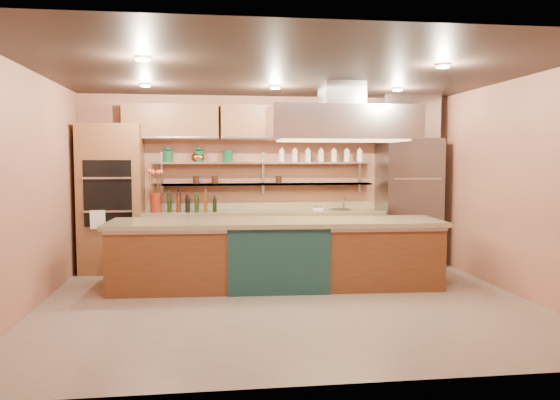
{
  "coord_description": "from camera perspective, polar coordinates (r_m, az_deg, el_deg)",
  "views": [
    {
      "loc": [
        -0.95,
        -6.56,
        1.76
      ],
      "look_at": [
        0.04,
        1.0,
        1.19
      ],
      "focal_mm": 35.0,
      "sensor_mm": 36.0,
      "label": 1
    }
  ],
  "objects": [
    {
      "name": "wall_front",
      "position": [
        4.18,
        5.68,
        -0.68
      ],
      "size": [
        6.0,
        0.04,
        2.8
      ],
      "primitive_type": "cube",
      "color": "#A2654C",
      "rests_on": "floor"
    },
    {
      "name": "copper_kettle",
      "position": [
        8.93,
        -8.72,
        4.41
      ],
      "size": [
        0.23,
        0.23,
        0.15
      ],
      "primitive_type": "ellipsoid",
      "rotation": [
        0.0,
        0.0,
        -0.33
      ],
      "color": "#C56E2D",
      "rests_on": "wall_shelf_upper"
    },
    {
      "name": "back_counter",
      "position": [
        8.9,
        -1.59,
        -4.09
      ],
      "size": [
        3.84,
        0.64,
        0.93
      ],
      "primitive_type": "cube",
      "color": "tan",
      "rests_on": "floor"
    },
    {
      "name": "wall_shelf_lower",
      "position": [
        8.98,
        -1.72,
        1.66
      ],
      "size": [
        3.6,
        0.26,
        0.03
      ],
      "primitive_type": "cube",
      "color": "#B8BCC0",
      "rests_on": "wall_back"
    },
    {
      "name": "range_hood",
      "position": [
        7.6,
        6.43,
        7.95
      ],
      "size": [
        2.0,
        1.0,
        0.45
      ],
      "primitive_type": "cube",
      "color": "#B8BCC0",
      "rests_on": "ceiling"
    },
    {
      "name": "ceiling_downlights",
      "position": [
        6.9,
        0.54,
        12.7
      ],
      "size": [
        4.0,
        2.8,
        0.02
      ],
      "primitive_type": "cube",
      "color": "#FFE5A5",
      "rests_on": "ceiling"
    },
    {
      "name": "kitchen_scale",
      "position": [
        8.92,
        3.96,
        -0.78
      ],
      "size": [
        0.18,
        0.16,
        0.09
      ],
      "primitive_type": "cube",
      "rotation": [
        0.0,
        0.0,
        -0.25
      ],
      "color": "white",
      "rests_on": "back_counter"
    },
    {
      "name": "oil_bottle_cluster",
      "position": [
        8.74,
        -9.17,
        -0.35
      ],
      "size": [
        0.85,
        0.34,
        0.27
      ],
      "primitive_type": "cube",
      "rotation": [
        0.0,
        0.0,
        0.13
      ],
      "color": "black",
      "rests_on": "back_counter"
    },
    {
      "name": "wall_shelf_upper",
      "position": [
        8.97,
        -1.72,
        3.89
      ],
      "size": [
        3.6,
        0.26,
        0.03
      ],
      "primitive_type": "cube",
      "color": "#B8BCC0",
      "rests_on": "wall_back"
    },
    {
      "name": "wall_right",
      "position": [
        7.66,
        23.57,
        1.23
      ],
      "size": [
        0.04,
        5.0,
        2.8
      ],
      "primitive_type": "cube",
      "color": "#A2654C",
      "rests_on": "floor"
    },
    {
      "name": "bar_faucet",
      "position": [
        9.11,
        6.66,
        -0.35
      ],
      "size": [
        0.03,
        0.03,
        0.2
      ],
      "primitive_type": "cylinder",
      "rotation": [
        0.0,
        0.0,
        0.26
      ],
      "color": "silver",
      "rests_on": "back_counter"
    },
    {
      "name": "oven_stack",
      "position": [
        8.88,
        -17.18,
        0.15
      ],
      "size": [
        0.95,
        0.64,
        2.3
      ],
      "primitive_type": "cube",
      "color": "brown",
      "rests_on": "floor"
    },
    {
      "name": "island",
      "position": [
        7.54,
        -0.38,
        -5.63
      ],
      "size": [
        4.48,
        1.18,
        0.93
      ],
      "primitive_type": "cube",
      "rotation": [
        0.0,
        0.0,
        -0.05
      ],
      "color": "brown",
      "rests_on": "floor"
    },
    {
      "name": "wall_back",
      "position": [
        9.11,
        -1.49,
        2.01
      ],
      "size": [
        6.0,
        0.04,
        2.8
      ],
      "primitive_type": "cube",
      "color": "#A2654C",
      "rests_on": "floor"
    },
    {
      "name": "upper_cabinets",
      "position": [
        8.95,
        -1.38,
        8.06
      ],
      "size": [
        4.6,
        0.36,
        0.55
      ],
      "primitive_type": "cube",
      "color": "brown",
      "rests_on": "wall_back"
    },
    {
      "name": "wall_left",
      "position": [
        6.88,
        -24.81,
        0.88
      ],
      "size": [
        0.04,
        5.0,
        2.8
      ],
      "primitive_type": "cube",
      "color": "#A2654C",
      "rests_on": "floor"
    },
    {
      "name": "green_canister",
      "position": [
        8.93,
        -5.48,
        4.6
      ],
      "size": [
        0.18,
        0.18,
        0.19
      ],
      "primitive_type": "cylinder",
      "rotation": [
        0.0,
        0.0,
        0.09
      ],
      "color": "#0F4727",
      "rests_on": "wall_shelf_upper"
    },
    {
      "name": "flower_vase",
      "position": [
        8.77,
        -12.87,
        -0.27
      ],
      "size": [
        0.21,
        0.21,
        0.3
      ],
      "primitive_type": "cylinder",
      "rotation": [
        0.0,
        0.0,
        -0.31
      ],
      "color": "maroon",
      "rests_on": "back_counter"
    },
    {
      "name": "floor",
      "position": [
        6.86,
        0.76,
        -10.68
      ],
      "size": [
        6.0,
        5.0,
        0.02
      ],
      "primitive_type": "cube",
      "color": "gray",
      "rests_on": "ground"
    },
    {
      "name": "refrigerator",
      "position": [
        9.33,
        13.27,
        -0.2
      ],
      "size": [
        0.95,
        0.72,
        2.1
      ],
      "primitive_type": "cube",
      "color": "slate",
      "rests_on": "floor"
    },
    {
      "name": "ceiling",
      "position": [
        6.7,
        0.78,
        13.2
      ],
      "size": [
        6.0,
        5.0,
        0.02
      ],
      "primitive_type": "cube",
      "color": "black",
      "rests_on": "wall_back"
    }
  ]
}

